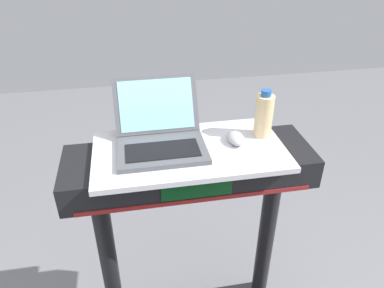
# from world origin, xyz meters

# --- Properties ---
(desk_board) EXTENTS (0.68, 0.37, 0.02)m
(desk_board) POSITION_xyz_m (0.00, 0.70, 1.07)
(desk_board) COLOR silver
(desk_board) RESTS_ON treadmill_base
(laptop) EXTENTS (0.31, 0.32, 0.21)m
(laptop) POSITION_xyz_m (-0.10, 0.74, 1.12)
(laptop) COLOR #515459
(laptop) RESTS_ON desk_board
(computer_mouse) EXTENTS (0.06, 0.10, 0.03)m
(computer_mouse) POSITION_xyz_m (0.17, 0.72, 1.09)
(computer_mouse) COLOR #B2B2B7
(computer_mouse) RESTS_ON desk_board
(water_bottle) EXTENTS (0.07, 0.07, 0.18)m
(water_bottle) POSITION_xyz_m (0.29, 0.75, 1.16)
(water_bottle) COLOR beige
(water_bottle) RESTS_ON desk_board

